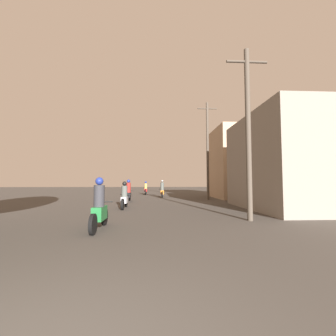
{
  "coord_description": "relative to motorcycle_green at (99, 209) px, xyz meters",
  "views": [
    {
      "loc": [
        0.91,
        -1.44,
        1.46
      ],
      "look_at": [
        1.83,
        16.53,
        2.55
      ],
      "focal_mm": 24.0,
      "sensor_mm": 36.0,
      "label": 1
    }
  ],
  "objects": [
    {
      "name": "motorcycle_orange",
      "position": [
        2.26,
        14.04,
        0.0
      ],
      "size": [
        0.6,
        1.87,
        1.59
      ],
      "rotation": [
        0.0,
        0.0,
        -0.03
      ],
      "color": "black",
      "rests_on": "ground_plane"
    },
    {
      "name": "motorcycle_silver",
      "position": [
        -0.01,
        5.42,
        -0.05
      ],
      "size": [
        0.6,
        1.97,
        1.47
      ],
      "rotation": [
        0.0,
        0.0,
        0.13
      ],
      "color": "black",
      "rests_on": "ground_plane"
    },
    {
      "name": "utility_pole_far",
      "position": [
        5.89,
        11.0,
        3.52
      ],
      "size": [
        1.6,
        0.2,
        7.97
      ],
      "color": "#4C4238",
      "rests_on": "ground_plane"
    },
    {
      "name": "utility_pole_near",
      "position": [
        5.23,
        1.32,
        2.83
      ],
      "size": [
        1.6,
        0.2,
        6.62
      ],
      "color": "#4C4238",
      "rests_on": "ground_plane"
    },
    {
      "name": "motorcycle_green",
      "position": [
        0.0,
        0.0,
        0.0
      ],
      "size": [
        0.6,
        1.97,
        1.59
      ],
      "rotation": [
        0.0,
        0.0,
        -0.11
      ],
      "color": "black",
      "rests_on": "ground_plane"
    },
    {
      "name": "motorcycle_red",
      "position": [
        0.51,
        18.58,
        -0.03
      ],
      "size": [
        0.6,
        2.11,
        1.49
      ],
      "rotation": [
        0.0,
        0.0,
        0.03
      ],
      "color": "black",
      "rests_on": "ground_plane"
    },
    {
      "name": "motorcycle_black",
      "position": [
        -0.3,
        9.56,
        0.01
      ],
      "size": [
        0.6,
        2.05,
        1.61
      ],
      "rotation": [
        0.0,
        0.0,
        -0.17
      ],
      "color": "black",
      "rests_on": "ground_plane"
    },
    {
      "name": "building_right_far",
      "position": [
        9.42,
        13.24,
        2.46
      ],
      "size": [
        4.92,
        5.89,
        6.2
      ],
      "color": "tan",
      "rests_on": "ground_plane"
    },
    {
      "name": "building_right_near",
      "position": [
        8.66,
        4.68,
        1.86
      ],
      "size": [
        4.27,
        6.71,
        5.0
      ],
      "color": "gray",
      "rests_on": "ground_plane"
    }
  ]
}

